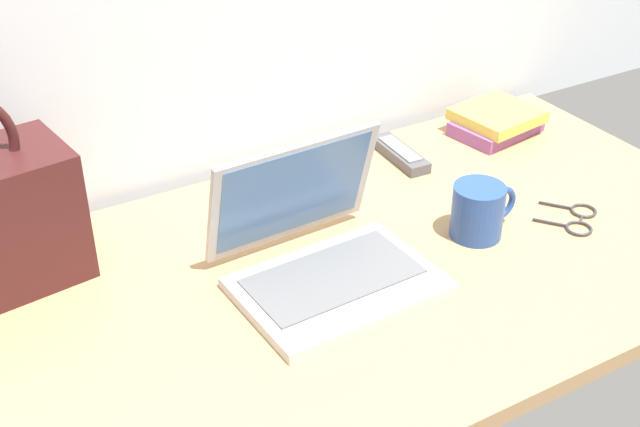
{
  "coord_description": "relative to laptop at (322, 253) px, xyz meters",
  "views": [
    {
      "loc": [
        -0.56,
        -0.96,
        0.84
      ],
      "look_at": [
        0.01,
        0.0,
        0.15
      ],
      "focal_mm": 47.73,
      "sensor_mm": 36.0,
      "label": 1
    }
  ],
  "objects": [
    {
      "name": "desk",
      "position": [
        -0.01,
        0.0,
        -0.06
      ],
      "size": [
        1.6,
        0.76,
        0.03
      ],
      "color": "tan",
      "rests_on": "ground"
    },
    {
      "name": "eyeglasses",
      "position": [
        0.48,
        -0.09,
        -0.04
      ],
      "size": [
        0.13,
        0.14,
        0.01
      ],
      "color": "#333338",
      "rests_on": "desk"
    },
    {
      "name": "laptop",
      "position": [
        0.0,
        0.0,
        0.0
      ],
      "size": [
        0.32,
        0.29,
        0.21
      ],
      "color": "#B2B5BA",
      "rests_on": "desk"
    },
    {
      "name": "coffee_mug",
      "position": [
        0.3,
        -0.03,
        0.0
      ],
      "size": [
        0.13,
        0.09,
        0.1
      ],
      "color": "#26478C",
      "rests_on": "desk"
    },
    {
      "name": "remote_control_near",
      "position": [
        0.34,
        0.27,
        -0.03
      ],
      "size": [
        0.05,
        0.16,
        0.02
      ],
      "color": "#4C4C51",
      "rests_on": "desk"
    },
    {
      "name": "book_stack",
      "position": [
        0.58,
        0.26,
        -0.02
      ],
      "size": [
        0.2,
        0.17,
        0.05
      ],
      "color": "#8C4C8C",
      "rests_on": "desk"
    }
  ]
}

